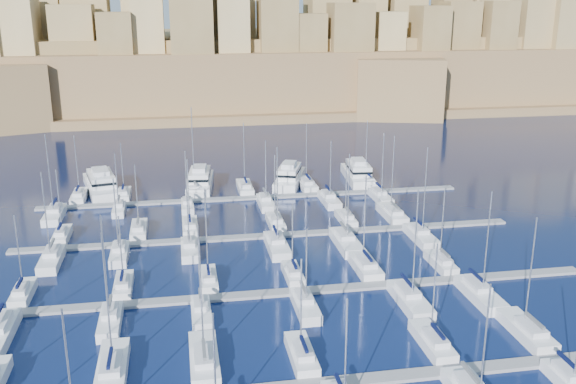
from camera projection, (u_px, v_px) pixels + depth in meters
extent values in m
plane|color=black|center=(281.00, 259.00, 98.33)|extent=(600.00, 600.00, 0.00)
cube|color=slate|center=(334.00, 383.00, 66.19)|extent=(84.00, 2.00, 0.40)
cube|color=slate|center=(295.00, 292.00, 86.95)|extent=(84.00, 2.00, 0.40)
cube|color=slate|center=(271.00, 236.00, 107.71)|extent=(84.00, 2.00, 0.40)
cube|color=slate|center=(255.00, 198.00, 128.47)|extent=(84.00, 2.00, 0.40)
cube|color=silver|center=(113.00, 369.00, 68.06)|extent=(3.04, 10.14, 1.71)
cube|color=silver|center=(111.00, 364.00, 66.76)|extent=(2.13, 4.56, 0.70)
cylinder|color=#9EA0A8|center=(107.00, 298.00, 66.23)|extent=(0.18, 0.18, 14.38)
cube|color=black|center=(110.00, 358.00, 65.98)|extent=(0.35, 4.05, 0.35)
cube|color=silver|center=(204.00, 360.00, 69.69)|extent=(3.06, 10.21, 1.71)
cube|color=silver|center=(204.00, 356.00, 68.38)|extent=(2.14, 4.59, 0.70)
cylinder|color=#9EA0A8|center=(201.00, 297.00, 68.07)|extent=(0.18, 0.18, 13.01)
cube|color=#595B60|center=(204.00, 349.00, 67.60)|extent=(0.35, 4.08, 0.35)
cube|color=silver|center=(302.00, 356.00, 70.65)|extent=(2.54, 8.47, 1.62)
cube|color=silver|center=(303.00, 351.00, 69.52)|extent=(1.78, 3.81, 0.70)
cylinder|color=#9EA0A8|center=(301.00, 304.00, 69.30)|extent=(0.18, 0.18, 10.55)
cube|color=black|center=(304.00, 344.00, 68.81)|extent=(0.35, 3.39, 0.35)
cube|color=silver|center=(432.00, 343.00, 73.33)|extent=(2.64, 8.80, 1.64)
cube|color=silver|center=(436.00, 338.00, 72.16)|extent=(1.85, 3.96, 0.70)
cylinder|color=#9EA0A8|center=(434.00, 290.00, 71.90)|extent=(0.18, 0.18, 11.17)
cube|color=black|center=(438.00, 331.00, 71.44)|extent=(0.35, 3.52, 0.35)
cube|color=silver|center=(526.00, 332.00, 75.72)|extent=(2.91, 9.70, 1.68)
cube|color=silver|center=(531.00, 327.00, 74.46)|extent=(2.04, 4.36, 0.70)
cylinder|color=#9EA0A8|center=(531.00, 272.00, 74.03)|extent=(0.18, 0.18, 13.27)
cube|color=#595B60|center=(535.00, 321.00, 73.70)|extent=(0.35, 3.88, 0.35)
cylinder|color=#9EA0A8|center=(69.00, 375.00, 54.53)|extent=(0.18, 0.18, 12.45)
cylinder|color=#9EA0A8|center=(215.00, 367.00, 57.41)|extent=(0.18, 0.18, 10.65)
cylinder|color=#9EA0A8|center=(346.00, 354.00, 58.86)|extent=(0.18, 0.18, 11.20)
cube|color=black|center=(340.00, 384.00, 61.66)|extent=(0.35, 3.39, 0.35)
cylinder|color=#9EA0A8|center=(485.00, 343.00, 59.88)|extent=(0.18, 0.18, 11.99)
cube|color=#595B60|center=(471.00, 374.00, 63.16)|extent=(0.35, 4.16, 0.35)
cube|color=silver|center=(570.00, 384.00, 65.44)|extent=(2.31, 7.70, 1.59)
cube|color=silver|center=(567.00, 370.00, 65.84)|extent=(1.62, 3.47, 0.70)
cube|color=black|center=(566.00, 360.00, 65.90)|extent=(0.35, 3.08, 0.35)
cube|color=silver|center=(23.00, 294.00, 85.54)|extent=(2.35, 7.82, 1.59)
cube|color=silver|center=(21.00, 289.00, 84.47)|extent=(1.64, 3.52, 0.70)
cylinder|color=#9EA0A8|center=(19.00, 252.00, 84.21)|extent=(0.18, 0.18, 10.21)
cube|color=black|center=(19.00, 283.00, 83.80)|extent=(0.35, 3.13, 0.35)
cube|color=silver|center=(124.00, 287.00, 87.79)|extent=(2.41, 8.02, 1.60)
cube|color=silver|center=(123.00, 281.00, 86.70)|extent=(1.68, 3.61, 0.70)
cylinder|color=#9EA0A8|center=(121.00, 249.00, 86.61)|extent=(0.18, 0.18, 9.27)
cube|color=black|center=(122.00, 275.00, 86.02)|extent=(0.35, 3.21, 0.35)
cube|color=silver|center=(208.00, 281.00, 89.71)|extent=(2.41, 8.03, 1.60)
cube|color=silver|center=(208.00, 275.00, 88.62)|extent=(1.69, 3.61, 0.70)
cylinder|color=#9EA0A8|center=(206.00, 232.00, 88.06)|extent=(0.18, 0.18, 12.50)
cube|color=black|center=(208.00, 269.00, 87.94)|extent=(0.35, 3.21, 0.35)
cube|color=silver|center=(293.00, 275.00, 91.49)|extent=(2.28, 7.60, 1.58)
cube|color=silver|center=(294.00, 270.00, 90.45)|extent=(1.60, 3.42, 0.70)
cylinder|color=#9EA0A8|center=(292.00, 237.00, 90.23)|extent=(0.18, 0.18, 9.75)
cube|color=black|center=(294.00, 264.00, 89.79)|extent=(0.35, 3.04, 0.35)
cube|color=silver|center=(364.00, 266.00, 94.52)|extent=(3.07, 10.23, 1.71)
cube|color=silver|center=(366.00, 261.00, 93.21)|extent=(2.15, 4.60, 0.70)
cylinder|color=#9EA0A8|center=(365.00, 218.00, 92.92)|extent=(0.18, 0.18, 12.84)
cube|color=black|center=(368.00, 256.00, 92.43)|extent=(0.35, 4.09, 0.35)
cube|color=silver|center=(441.00, 264.00, 95.40)|extent=(2.40, 8.00, 1.60)
cube|color=silver|center=(443.00, 259.00, 94.31)|extent=(1.68, 3.60, 0.70)
cylinder|color=#9EA0A8|center=(442.00, 224.00, 94.02)|extent=(0.18, 0.18, 10.68)
cube|color=#595B60|center=(445.00, 253.00, 93.63)|extent=(0.35, 3.20, 0.35)
cube|color=silver|center=(110.00, 323.00, 77.95)|extent=(2.55, 8.51, 1.63)
cube|color=silver|center=(110.00, 311.00, 78.42)|extent=(1.79, 3.83, 0.70)
cylinder|color=#9EA0A8|center=(105.00, 268.00, 75.43)|extent=(0.18, 0.18, 13.18)
cube|color=#595B60|center=(110.00, 301.00, 78.52)|extent=(0.35, 3.40, 0.35)
cube|color=silver|center=(201.00, 315.00, 79.99)|extent=(2.42, 8.07, 1.60)
cube|color=silver|center=(201.00, 303.00, 80.42)|extent=(1.69, 3.63, 0.70)
cylinder|color=#9EA0A8|center=(199.00, 268.00, 77.77)|extent=(0.18, 0.18, 11.20)
cube|color=#595B60|center=(200.00, 294.00, 80.50)|extent=(0.35, 3.23, 0.35)
cube|color=silver|center=(305.00, 307.00, 81.87)|extent=(2.61, 8.70, 1.64)
cube|color=silver|center=(304.00, 296.00, 82.36)|extent=(1.83, 3.92, 0.70)
cylinder|color=#9EA0A8|center=(306.00, 267.00, 79.80)|extent=(0.18, 0.18, 9.95)
cube|color=#595B60|center=(303.00, 287.00, 82.46)|extent=(0.35, 3.48, 0.35)
cube|color=silver|center=(410.00, 301.00, 83.41)|extent=(3.07, 10.24, 1.71)
cube|color=silver|center=(408.00, 289.00, 84.03)|extent=(2.15, 4.61, 0.70)
cylinder|color=#9EA0A8|center=(415.00, 244.00, 80.61)|extent=(0.18, 0.18, 14.51)
cube|color=black|center=(407.00, 280.00, 84.22)|extent=(0.35, 4.10, 0.35)
cube|color=silver|center=(480.00, 295.00, 85.04)|extent=(3.07, 10.22, 1.71)
cube|color=silver|center=(477.00, 284.00, 85.66)|extent=(2.15, 4.60, 0.70)
cylinder|color=#9EA0A8|center=(487.00, 243.00, 82.35)|extent=(0.18, 0.18, 13.69)
cube|color=black|center=(476.00, 275.00, 85.84)|extent=(0.35, 4.09, 0.35)
cube|color=silver|center=(62.00, 236.00, 106.59)|extent=(2.37, 7.89, 1.59)
cube|color=silver|center=(61.00, 231.00, 105.52)|extent=(1.66, 3.55, 0.70)
cylinder|color=#9EA0A8|center=(59.00, 201.00, 105.23)|extent=(0.18, 0.18, 10.54)
cube|color=black|center=(60.00, 226.00, 104.85)|extent=(0.35, 3.15, 0.35)
cube|color=silver|center=(139.00, 231.00, 109.04)|extent=(2.61, 8.71, 1.64)
cube|color=silver|center=(138.00, 226.00, 107.88)|extent=(1.83, 3.92, 0.70)
cylinder|color=#9EA0A8|center=(137.00, 195.00, 107.69)|extent=(0.18, 0.18, 10.68)
cube|color=#595B60|center=(138.00, 221.00, 107.17)|extent=(0.35, 3.48, 0.35)
cube|color=silver|center=(190.00, 228.00, 110.43)|extent=(2.59, 8.63, 1.63)
cube|color=silver|center=(190.00, 223.00, 109.28)|extent=(1.81, 3.88, 0.70)
cylinder|color=#9EA0A8|center=(188.00, 191.00, 108.99)|extent=(0.18, 0.18, 11.25)
cube|color=black|center=(190.00, 218.00, 108.57)|extent=(0.35, 3.45, 0.35)
cube|color=silver|center=(275.00, 223.00, 112.82)|extent=(2.54, 8.46, 1.62)
cube|color=silver|center=(276.00, 218.00, 111.69)|extent=(1.78, 3.81, 0.70)
cylinder|color=#9EA0A8|center=(275.00, 187.00, 111.36)|extent=(0.18, 0.18, 11.37)
cube|color=#595B60|center=(277.00, 213.00, 110.99)|extent=(0.35, 3.39, 0.35)
cube|color=silver|center=(346.00, 220.00, 114.66)|extent=(2.37, 7.89, 1.59)
cube|color=silver|center=(347.00, 215.00, 113.58)|extent=(1.66, 3.55, 0.70)
cylinder|color=#9EA0A8|center=(346.00, 187.00, 113.33)|extent=(0.18, 0.18, 10.25)
cube|color=#595B60|center=(348.00, 210.00, 112.91)|extent=(0.35, 3.15, 0.35)
cube|color=silver|center=(392.00, 214.00, 117.24)|extent=(3.07, 10.25, 1.71)
cube|color=silver|center=(394.00, 210.00, 115.92)|extent=(2.15, 4.61, 0.70)
cylinder|color=#9EA0A8|center=(393.00, 173.00, 115.52)|extent=(0.18, 0.18, 13.66)
cube|color=#595B60|center=(395.00, 205.00, 115.14)|extent=(0.35, 4.10, 0.35)
cube|color=silver|center=(52.00, 261.00, 96.48)|extent=(2.87, 9.56, 1.68)
cube|color=silver|center=(52.00, 251.00, 97.04)|extent=(2.01, 4.30, 0.70)
cylinder|color=#9EA0A8|center=(46.00, 215.00, 93.92)|extent=(0.18, 0.18, 13.07)
cube|color=#595B60|center=(52.00, 243.00, 97.19)|extent=(0.35, 3.82, 0.35)
cube|color=silver|center=(120.00, 255.00, 98.59)|extent=(2.58, 8.58, 1.63)
cube|color=silver|center=(119.00, 246.00, 99.07)|extent=(1.80, 3.86, 0.70)
cylinder|color=#9EA0A8|center=(116.00, 215.00, 96.29)|extent=(0.18, 0.18, 11.63)
cube|color=#595B60|center=(119.00, 239.00, 99.17)|extent=(0.35, 3.43, 0.35)
cube|color=silver|center=(190.00, 251.00, 100.37)|extent=(2.57, 8.57, 1.63)
cube|color=silver|center=(189.00, 242.00, 100.84)|extent=(1.80, 3.85, 0.70)
cylinder|color=#9EA0A8|center=(188.00, 213.00, 98.15)|extent=(0.18, 0.18, 11.01)
cube|color=#595B60|center=(189.00, 235.00, 100.94)|extent=(0.35, 3.43, 0.35)
cube|color=silver|center=(277.00, 247.00, 101.86)|extent=(3.06, 10.20, 1.71)
cube|color=silver|center=(276.00, 237.00, 102.48)|extent=(2.14, 4.59, 0.70)
cylinder|color=#9EA0A8|center=(277.00, 196.00, 98.92)|extent=(0.18, 0.18, 15.49)
cube|color=black|center=(276.00, 230.00, 102.66)|extent=(0.35, 4.08, 0.35)
cube|color=silver|center=(346.00, 243.00, 103.37)|extent=(3.28, 10.95, 1.75)
cube|color=silver|center=(345.00, 234.00, 104.05)|extent=(2.30, 4.93, 0.70)
cylinder|color=#9EA0A8|center=(348.00, 197.00, 100.59)|extent=(0.18, 0.18, 14.00)
cube|color=#595B60|center=(344.00, 226.00, 104.26)|extent=(0.35, 4.38, 0.35)
cube|color=silver|center=(421.00, 237.00, 106.03)|extent=(2.95, 9.85, 1.69)
cube|color=silver|center=(419.00, 228.00, 106.62)|extent=(2.07, 4.43, 0.70)
cylinder|color=#9EA0A8|center=(425.00, 191.00, 103.25)|extent=(0.18, 0.18, 14.48)
cube|color=black|center=(418.00, 221.00, 106.78)|extent=(0.35, 3.94, 0.35)
cube|color=silver|center=(79.00, 197.00, 127.77)|extent=(2.65, 8.84, 1.64)
cube|color=silver|center=(78.00, 193.00, 126.60)|extent=(1.86, 3.98, 0.70)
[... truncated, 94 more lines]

